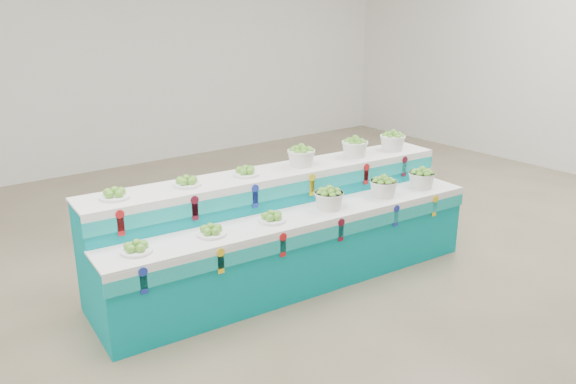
{
  "coord_description": "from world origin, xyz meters",
  "views": [
    {
      "loc": [
        -3.69,
        -3.74,
        2.51
      ],
      "look_at": [
        -0.68,
        0.2,
        0.87
      ],
      "focal_mm": 35.47,
      "sensor_mm": 36.0,
      "label": 1
    }
  ],
  "objects_px": {
    "display_stand": "(288,228)",
    "basket_lower_left": "(329,198)",
    "plate_upper_mid": "(187,181)",
    "basket_upper_right": "(393,141)"
  },
  "relations": [
    {
      "from": "plate_upper_mid",
      "to": "basket_upper_right",
      "type": "distance_m",
      "value": 2.37
    },
    {
      "from": "basket_lower_left",
      "to": "basket_upper_right",
      "type": "bearing_deg",
      "value": 16.6
    },
    {
      "from": "basket_upper_right",
      "to": "basket_lower_left",
      "type": "bearing_deg",
      "value": -163.4
    },
    {
      "from": "basket_lower_left",
      "to": "basket_upper_right",
      "type": "height_order",
      "value": "basket_upper_right"
    },
    {
      "from": "basket_lower_left",
      "to": "basket_upper_right",
      "type": "distance_m",
      "value": 1.3
    },
    {
      "from": "plate_upper_mid",
      "to": "basket_lower_left",
      "type": "bearing_deg",
      "value": -25.69
    },
    {
      "from": "display_stand",
      "to": "plate_upper_mid",
      "type": "relative_size",
      "value": 15.18
    },
    {
      "from": "display_stand",
      "to": "basket_lower_left",
      "type": "height_order",
      "value": "display_stand"
    },
    {
      "from": "display_stand",
      "to": "basket_lower_left",
      "type": "distance_m",
      "value": 0.49
    },
    {
      "from": "display_stand",
      "to": "basket_upper_right",
      "type": "bearing_deg",
      "value": 8.8
    }
  ]
}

